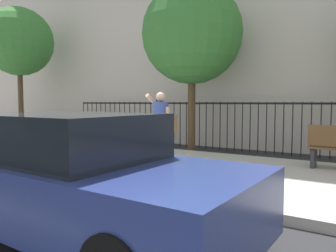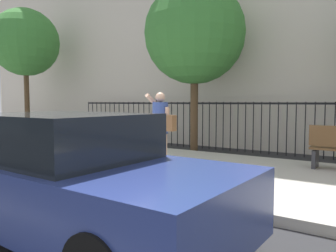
{
  "view_description": "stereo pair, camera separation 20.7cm",
  "coord_description": "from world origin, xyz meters",
  "px_view_note": "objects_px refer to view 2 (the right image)",
  "views": [
    {
      "loc": [
        4.88,
        -4.32,
        1.59
      ],
      "look_at": [
        0.81,
        2.03,
        1.05
      ],
      "focal_mm": 35.79,
      "sensor_mm": 36.0,
      "label": 1
    },
    {
      "loc": [
        5.05,
        -4.21,
        1.59
      ],
      "look_at": [
        0.81,
        2.03,
        1.05
      ],
      "focal_mm": 35.79,
      "sensor_mm": 36.0,
      "label": 2
    }
  ],
  "objects_px": {
    "parked_hatchback": "(69,177)",
    "pedestrian_on_phone": "(161,124)",
    "street_tree_near": "(195,34)",
    "street_tree_mid": "(25,43)"
  },
  "relations": [
    {
      "from": "parked_hatchback",
      "to": "street_tree_near",
      "type": "height_order",
      "value": "street_tree_near"
    },
    {
      "from": "street_tree_near",
      "to": "street_tree_mid",
      "type": "relative_size",
      "value": 0.93
    },
    {
      "from": "street_tree_near",
      "to": "street_tree_mid",
      "type": "bearing_deg",
      "value": -177.06
    },
    {
      "from": "parked_hatchback",
      "to": "pedestrian_on_phone",
      "type": "height_order",
      "value": "pedestrian_on_phone"
    },
    {
      "from": "parked_hatchback",
      "to": "street_tree_near",
      "type": "relative_size",
      "value": 0.81
    },
    {
      "from": "street_tree_near",
      "to": "street_tree_mid",
      "type": "height_order",
      "value": "street_tree_mid"
    },
    {
      "from": "parked_hatchback",
      "to": "street_tree_mid",
      "type": "xyz_separation_m",
      "value": [
        -10.16,
        6.08,
        3.45
      ]
    },
    {
      "from": "parked_hatchback",
      "to": "pedestrian_on_phone",
      "type": "bearing_deg",
      "value": 107.2
    },
    {
      "from": "street_tree_mid",
      "to": "street_tree_near",
      "type": "bearing_deg",
      "value": 2.94
    },
    {
      "from": "street_tree_near",
      "to": "parked_hatchback",
      "type": "bearing_deg",
      "value": -72.84
    }
  ]
}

